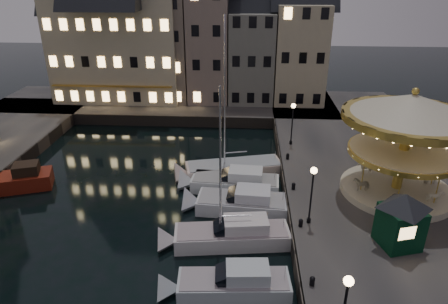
# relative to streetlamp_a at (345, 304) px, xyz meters

# --- Properties ---
(ground) EXTENTS (160.00, 160.00, 0.00)m
(ground) POSITION_rel_streetlamp_a_xyz_m (-7.20, 9.00, -4.02)
(ground) COLOR black
(ground) RESTS_ON ground
(quay_east) EXTENTS (16.00, 56.00, 1.30)m
(quay_east) POSITION_rel_streetlamp_a_xyz_m (6.80, 15.00, -3.37)
(quay_east) COLOR #474442
(quay_east) RESTS_ON ground
(quay_north) EXTENTS (44.00, 12.00, 1.30)m
(quay_north) POSITION_rel_streetlamp_a_xyz_m (-15.20, 37.00, -3.37)
(quay_north) COLOR #474442
(quay_north) RESTS_ON ground
(quaywall_e) EXTENTS (0.15, 44.00, 1.30)m
(quaywall_e) POSITION_rel_streetlamp_a_xyz_m (-1.20, 15.00, -3.37)
(quaywall_e) COLOR #47423A
(quaywall_e) RESTS_ON ground
(quaywall_n) EXTENTS (48.00, 0.15, 1.30)m
(quaywall_n) POSITION_rel_streetlamp_a_xyz_m (-13.20, 31.00, -3.37)
(quaywall_n) COLOR #47423A
(quaywall_n) RESTS_ON ground
(streetlamp_a) EXTENTS (0.44, 0.44, 4.17)m
(streetlamp_a) POSITION_rel_streetlamp_a_xyz_m (0.00, 0.00, 0.00)
(streetlamp_a) COLOR black
(streetlamp_a) RESTS_ON quay_east
(streetlamp_b) EXTENTS (0.44, 0.44, 4.17)m
(streetlamp_b) POSITION_rel_streetlamp_a_xyz_m (0.00, 10.00, 0.00)
(streetlamp_b) COLOR black
(streetlamp_b) RESTS_ON quay_east
(streetlamp_c) EXTENTS (0.44, 0.44, 4.17)m
(streetlamp_c) POSITION_rel_streetlamp_a_xyz_m (0.00, 23.50, 0.00)
(streetlamp_c) COLOR black
(streetlamp_c) RESTS_ON quay_east
(streetlamp_d) EXTENTS (0.44, 0.44, 4.17)m
(streetlamp_d) POSITION_rel_streetlamp_a_xyz_m (11.30, 17.00, 0.00)
(streetlamp_d) COLOR black
(streetlamp_d) RESTS_ON quay_east
(bollard_a) EXTENTS (0.30, 0.30, 0.57)m
(bollard_a) POSITION_rel_streetlamp_a_xyz_m (-0.60, 4.00, -2.41)
(bollard_a) COLOR black
(bollard_a) RESTS_ON quay_east
(bollard_b) EXTENTS (0.30, 0.30, 0.57)m
(bollard_b) POSITION_rel_streetlamp_a_xyz_m (-0.60, 9.50, -2.41)
(bollard_b) COLOR black
(bollard_b) RESTS_ON quay_east
(bollard_c) EXTENTS (0.30, 0.30, 0.57)m
(bollard_c) POSITION_rel_streetlamp_a_xyz_m (-0.60, 14.50, -2.41)
(bollard_c) COLOR black
(bollard_c) RESTS_ON quay_east
(bollard_d) EXTENTS (0.30, 0.30, 0.57)m
(bollard_d) POSITION_rel_streetlamp_a_xyz_m (-0.60, 20.00, -2.41)
(bollard_d) COLOR black
(bollard_d) RESTS_ON quay_east
(townhouse_na) EXTENTS (5.50, 8.00, 12.80)m
(townhouse_na) POSITION_rel_streetlamp_a_xyz_m (-26.70, 39.00, 3.76)
(townhouse_na) COLOR gray
(townhouse_na) RESTS_ON quay_north
(townhouse_nb) EXTENTS (6.16, 8.00, 13.80)m
(townhouse_nb) POSITION_rel_streetlamp_a_xyz_m (-21.25, 39.00, 4.26)
(townhouse_nb) COLOR gray
(townhouse_nb) RESTS_ON quay_north
(townhouse_nc) EXTENTS (6.82, 8.00, 14.80)m
(townhouse_nc) POSITION_rel_streetlamp_a_xyz_m (-15.20, 39.00, 4.76)
(townhouse_nc) COLOR #7A6C5E
(townhouse_nc) RESTS_ON quay_north
(townhouse_nd) EXTENTS (5.50, 8.00, 15.80)m
(townhouse_nd) POSITION_rel_streetlamp_a_xyz_m (-9.45, 39.00, 5.26)
(townhouse_nd) COLOR gray
(townhouse_nd) RESTS_ON quay_north
(townhouse_ne) EXTENTS (6.16, 8.00, 12.80)m
(townhouse_ne) POSITION_rel_streetlamp_a_xyz_m (-4.00, 39.00, 3.76)
(townhouse_ne) COLOR slate
(townhouse_ne) RESTS_ON quay_north
(townhouse_nf) EXTENTS (6.82, 8.00, 13.80)m
(townhouse_nf) POSITION_rel_streetlamp_a_xyz_m (2.05, 39.00, 4.26)
(townhouse_nf) COLOR tan
(townhouse_nf) RESTS_ON quay_north
(hotel_corner) EXTENTS (17.60, 9.00, 16.80)m
(hotel_corner) POSITION_rel_streetlamp_a_xyz_m (-21.20, 39.00, 5.76)
(hotel_corner) COLOR beige
(hotel_corner) RESTS_ON quay_north
(motorboat_b) EXTENTS (7.45, 2.60, 2.15)m
(motorboat_b) POSITION_rel_streetlamp_a_xyz_m (-5.28, 4.39, -3.38)
(motorboat_b) COLOR silver
(motorboat_b) RESTS_ON ground
(motorboat_c) EXTENTS (8.80, 3.24, 11.62)m
(motorboat_c) POSITION_rel_streetlamp_a_xyz_m (-5.57, 8.99, -3.34)
(motorboat_c) COLOR silver
(motorboat_c) RESTS_ON ground
(motorboat_d) EXTENTS (7.94, 3.12, 2.15)m
(motorboat_d) POSITION_rel_streetlamp_a_xyz_m (-4.99, 13.23, -3.38)
(motorboat_d) COLOR silver
(motorboat_d) RESTS_ON ground
(motorboat_e) EXTENTS (8.37, 2.90, 2.15)m
(motorboat_e) POSITION_rel_streetlamp_a_xyz_m (-5.64, 16.42, -3.37)
(motorboat_e) COLOR silver
(motorboat_e) RESTS_ON ground
(motorboat_f) EXTENTS (9.65, 4.69, 12.82)m
(motorboat_f) POSITION_rel_streetlamp_a_xyz_m (-6.01, 19.07, -3.49)
(motorboat_f) COLOR beige
(motorboat_f) RESTS_ON ground
(red_fishing_boat) EXTENTS (7.11, 4.41, 5.72)m
(red_fishing_boat) POSITION_rel_streetlamp_a_xyz_m (-24.05, 15.32, -3.33)
(red_fishing_boat) COLOR maroon
(red_fishing_boat) RESTS_ON ground
(carousel) EXTENTS (9.49, 9.49, 8.30)m
(carousel) POSITION_rel_streetlamp_a_xyz_m (7.19, 14.40, 2.75)
(carousel) COLOR beige
(carousel) RESTS_ON quay_east
(ticket_kiosk) EXTENTS (3.50, 3.50, 4.10)m
(ticket_kiosk) POSITION_rel_streetlamp_a_xyz_m (5.15, 7.91, -0.28)
(ticket_kiosk) COLOR black
(ticket_kiosk) RESTS_ON quay_east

